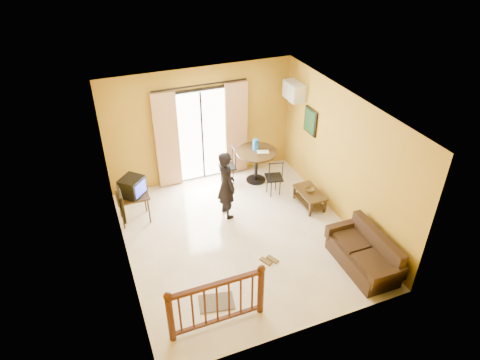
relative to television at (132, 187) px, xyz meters
name	(u,v)px	position (x,y,z in m)	size (l,w,h in m)	color
ground	(240,236)	(1.87, -1.35, -0.86)	(5.00, 5.00, 0.00)	beige
room_shell	(240,166)	(1.87, -1.35, 0.85)	(5.00, 5.00, 5.00)	white
balcony_door	(202,135)	(1.87, 1.08, 0.33)	(2.25, 0.14, 2.46)	black
tv_table	(133,198)	(-0.03, 0.00, -0.28)	(0.66, 0.55, 0.65)	black
television	(132,187)	(0.00, 0.00, 0.00)	(0.61, 0.61, 0.41)	black
picture_left	(122,205)	(-0.35, -1.55, 0.69)	(0.05, 0.42, 0.52)	black
dining_table	(256,157)	(3.01, 0.49, -0.21)	(0.98, 0.98, 0.82)	black
water_jug	(256,145)	(3.03, 0.58, 0.09)	(0.14, 0.14, 0.26)	blue
serving_tray	(263,152)	(3.13, 0.39, -0.03)	(0.28, 0.18, 0.02)	beige
dining_chairs	(250,188)	(2.74, 0.23, -0.86)	(1.30, 1.31, 0.95)	black
air_conditioner	(294,91)	(3.96, 0.60, 1.29)	(0.31, 0.60, 0.40)	silver
botanical_print	(310,121)	(4.08, -0.05, 0.79)	(0.05, 0.50, 0.60)	black
coffee_table	(310,196)	(3.72, -0.91, -0.61)	(0.46, 0.82, 0.37)	black
bowl	(310,190)	(3.72, -0.89, -0.46)	(0.21, 0.21, 0.07)	#503E1B
sofa	(365,254)	(3.72, -2.99, -0.58)	(0.74, 1.55, 0.74)	#311F13
standing_person	(226,185)	(1.87, -0.54, -0.08)	(0.57, 0.37, 1.56)	black
stair_balustrade	(217,301)	(0.72, -3.25, -0.29)	(1.63, 0.13, 1.04)	#471E0F
doormat	(217,302)	(0.84, -2.82, -0.85)	(0.60, 0.40, 0.02)	#5D544A
sandals	(269,260)	(2.12, -2.22, -0.84)	(0.34, 0.27, 0.03)	#503E1B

